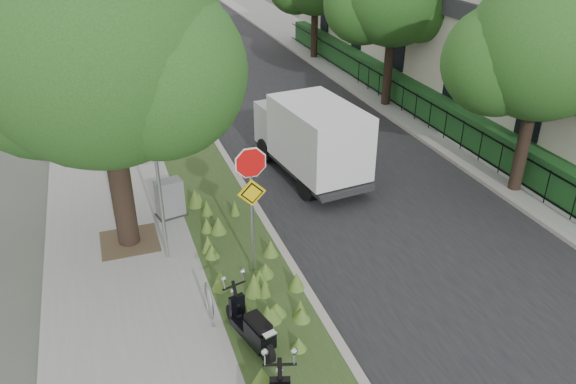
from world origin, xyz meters
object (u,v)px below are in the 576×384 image
sign_assembly (251,186)px  utility_cabinet (170,199)px  scooter_far (254,332)px  box_truck (311,136)px

sign_assembly → utility_cabinet: (-1.40, 3.19, -1.71)m
scooter_far → utility_cabinet: size_ratio=1.59×
box_truck → utility_cabinet: box_truck is taller
utility_cabinet → sign_assembly: bearing=-66.3°
scooter_far → sign_assembly: bearing=74.0°
box_truck → utility_cabinet: size_ratio=4.64×
sign_assembly → utility_cabinet: bearing=113.7°
sign_assembly → box_truck: sign_assembly is taller
sign_assembly → box_truck: size_ratio=0.67×
sign_assembly → box_truck: bearing=54.6°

